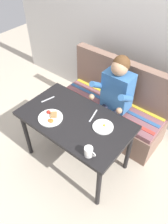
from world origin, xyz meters
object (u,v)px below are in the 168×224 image
couch (112,109)px  person (114,95)px  fork (48,99)px  plate_eggs (103,127)px  table (75,124)px  plate_breakfast (51,117)px  knife (93,116)px  coffee_mug (89,152)px

couch → person: person is taller
fork → person: bearing=59.8°
plate_eggs → fork: bearing=-176.6°
table → plate_breakfast: bearing=-143.4°
fork → knife: (0.57, 0.11, 0.00)m
person → knife: 0.43m
person → knife: size_ratio=6.06×
couch → plate_eggs: size_ratio=6.79×
couch → fork: bearing=-122.1°
plate_eggs → person: bearing=111.3°
person → plate_breakfast: bearing=-112.5°
person → plate_eggs: bearing=-68.7°
table → plate_breakfast: plate_breakfast is taller
plate_breakfast → plate_eggs: plate_breakfast is taller
coffee_mug → fork: (-0.85, 0.31, -0.05)m
table → plate_eggs: plate_eggs is taller
person → plate_eggs: 0.54m
plate_breakfast → plate_eggs: size_ratio=1.23×
couch → plate_breakfast: bearing=-102.6°
table → plate_eggs: 0.32m
plate_eggs → fork: plate_eggs is taller
table → coffee_mug: 0.50m
coffee_mug → knife: size_ratio=0.59×
couch → coffee_mug: size_ratio=12.20×
fork → plate_eggs: bearing=18.6°
person → fork: bearing=-135.4°
couch → fork: couch is taller
table → knife: knife is taller
table → fork: 0.46m
plate_breakfast → coffee_mug: size_ratio=2.21×
plate_eggs → fork: (-0.75, -0.04, -0.01)m
person → plate_breakfast: (-0.31, -0.74, 0.00)m
plate_breakfast → knife: size_ratio=1.30×
knife → couch: bearing=87.5°
plate_breakfast → plate_eggs: (0.50, 0.24, -0.00)m
couch → table: bearing=-90.0°
person → plate_breakfast: 0.80m
table → person: (0.10, 0.59, 0.09)m
table → person: size_ratio=0.99×
person → fork: person is taller
couch → plate_breakfast: 1.03m
table → knife: (0.12, 0.16, 0.08)m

